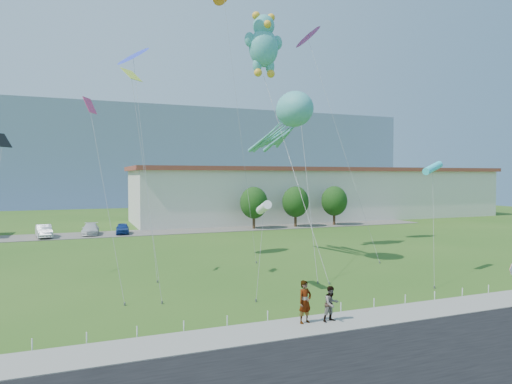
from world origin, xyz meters
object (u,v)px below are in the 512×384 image
parked_car_white (90,229)px  parked_car_blue (123,228)px  pedestrian_left (305,302)px  pedestrian_right (331,304)px  parked_car_silver (44,231)px  teddy_bear_kite (264,43)px  octopus_kite (288,120)px  warehouse (323,193)px

parked_car_white → parked_car_blue: parked_car_white is taller
pedestrian_left → pedestrian_right: (1.24, -0.25, -0.15)m
parked_car_white → pedestrian_left: bearing=-72.8°
pedestrian_right → parked_car_blue: size_ratio=0.45×
parked_car_silver → teddy_bear_kite: size_ratio=0.20×
pedestrian_right → parked_car_silver: pedestrian_right is taller
octopus_kite → parked_car_blue: bearing=113.9°
pedestrian_right → warehouse: bearing=52.4°
parked_car_silver → teddy_bear_kite: (18.74, -18.30, 17.63)m
warehouse → parked_car_white: 37.12m
parked_car_silver → octopus_kite: 31.60m
pedestrian_left → parked_car_silver: (-13.14, 36.84, -0.31)m
parked_car_blue → teddy_bear_kite: size_ratio=0.18×
pedestrian_left → octopus_kite: octopus_kite is taller
pedestrian_right → parked_car_silver: (-14.38, 37.09, -0.16)m
pedestrian_right → parked_car_silver: 39.78m
pedestrian_left → teddy_bear_kite: (5.60, 18.55, 17.32)m
parked_car_silver → octopus_kite: octopus_kite is taller
pedestrian_left → parked_car_blue: bearing=82.7°
pedestrian_right → teddy_bear_kite: teddy_bear_kite is taller
teddy_bear_kite → parked_car_white: bearing=126.1°
parked_car_blue → warehouse: bearing=21.6°
warehouse → pedestrian_right: 53.69m
parked_car_white → octopus_kite: octopus_kite is taller
parked_car_silver → parked_car_white: bearing=0.4°
warehouse → parked_car_blue: 33.86m
warehouse → parked_car_blue: bearing=-163.8°
parked_car_blue → parked_car_white: bearing=176.2°
warehouse → parked_car_blue: (-32.35, -9.38, -3.44)m
parked_car_white → parked_car_blue: 3.59m
pedestrian_left → parked_car_silver: bearing=95.0°
parked_car_white → octopus_kite: 29.61m
pedestrian_left → octopus_kite: size_ratio=0.15×
octopus_kite → teddy_bear_kite: bearing=90.4°
parked_car_silver → teddy_bear_kite: 31.57m
warehouse → pedestrian_right: (-26.37, -46.66, -3.20)m
teddy_bear_kite → pedestrian_left: bearing=-106.8°
parked_car_blue → teddy_bear_kite: bearing=-55.4°
pedestrian_left → pedestrian_right: size_ratio=1.19×
pedestrian_right → octopus_kite: octopus_kite is taller
pedestrian_left → parked_car_white: bearing=87.8°
warehouse → octopus_kite: size_ratio=4.61×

